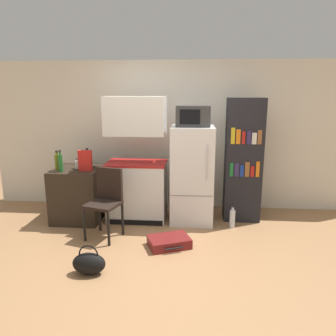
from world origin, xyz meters
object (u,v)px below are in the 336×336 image
object	(u,v)px
microwave	(193,116)
suitcase_large_flat	(169,242)
bottle_milk_white	(78,164)
chair	(106,197)
kitchen_hutch	(137,166)
water_bottle_front	(232,218)
refrigerator	(192,175)
bottle_wine_dark	(87,158)
bottle_olive_oil	(57,162)
bottle_green_tall	(61,163)
cereal_box	(85,161)
bottle_clear_short	(79,161)
handbag	(89,263)
bookshelf	(243,161)
side_table	(79,194)

from	to	relation	value
microwave	suitcase_large_flat	world-z (taller)	microwave
bottle_milk_white	chair	distance (m)	0.85
kitchen_hutch	water_bottle_front	distance (m)	1.61
microwave	chair	bearing A→B (deg)	-151.17
refrigerator	bottle_wine_dark	xyz separation A→B (m)	(-1.66, 0.22, 0.19)
kitchen_hutch	bottle_olive_oil	distance (m)	1.15
bottle_green_tall	water_bottle_front	size ratio (longest dim) A/B	0.96
cereal_box	water_bottle_front	size ratio (longest dim) A/B	0.90
bottle_clear_short	handbag	distance (m)	2.08
refrigerator	chair	world-z (taller)	refrigerator
bookshelf	kitchen_hutch	bearing A→B (deg)	-175.93
cereal_box	water_bottle_front	world-z (taller)	cereal_box
bottle_wine_dark	kitchen_hutch	bearing A→B (deg)	-13.97
chair	bookshelf	bearing A→B (deg)	38.36
cereal_box	chair	xyz separation A→B (m)	(0.41, -0.43, -0.40)
bottle_green_tall	kitchen_hutch	bearing A→B (deg)	17.02
refrigerator	bookshelf	bearing A→B (deg)	9.92
microwave	handbag	size ratio (longest dim) A/B	1.34
bookshelf	cereal_box	world-z (taller)	bookshelf
bottle_clear_short	bottle_wine_dark	distance (m)	0.14
refrigerator	microwave	xyz separation A→B (m)	(-0.00, -0.00, 0.87)
kitchen_hutch	bookshelf	xyz separation A→B (m)	(1.59, 0.11, 0.08)
bottle_clear_short	cereal_box	bearing A→B (deg)	-59.57
bottle_clear_short	water_bottle_front	bearing A→B (deg)	-9.98
bottle_clear_short	water_bottle_front	size ratio (longest dim) A/B	0.43
bottle_olive_oil	chair	bearing A→B (deg)	-25.88
bottle_clear_short	bottle_wine_dark	size ratio (longest dim) A/B	0.55
kitchen_hutch	suitcase_large_flat	bearing A→B (deg)	-58.28
refrigerator	suitcase_large_flat	bearing A→B (deg)	-106.84
bottle_green_tall	bottle_olive_oil	world-z (taller)	bottle_green_tall
bottle_clear_short	bottle_olive_oil	bearing A→B (deg)	-110.67
bookshelf	cereal_box	bearing A→B (deg)	-171.81
refrigerator	suitcase_large_flat	world-z (taller)	refrigerator
handbag	bottle_wine_dark	bearing A→B (deg)	107.44
bottle_milk_white	bottle_wine_dark	distance (m)	0.31
bottle_olive_oil	cereal_box	xyz separation A→B (m)	(0.40, 0.03, 0.03)
suitcase_large_flat	bottle_clear_short	bearing A→B (deg)	121.89
cereal_box	suitcase_large_flat	world-z (taller)	cereal_box
bookshelf	chair	size ratio (longest dim) A/B	1.98
microwave	bottle_green_tall	size ratio (longest dim) A/B	1.51
handbag	water_bottle_front	world-z (taller)	handbag
kitchen_hutch	bottle_wine_dark	distance (m)	0.85
kitchen_hutch	bottle_wine_dark	size ratio (longest dim) A/B	7.14
cereal_box	chair	world-z (taller)	cereal_box
bottle_olive_oil	bottle_wine_dark	xyz separation A→B (m)	(0.30, 0.45, -0.01)
refrigerator	bottle_milk_white	bearing A→B (deg)	-177.26
kitchen_hutch	water_bottle_front	world-z (taller)	kitchen_hutch
bottle_milk_white	handbag	world-z (taller)	bottle_milk_white
side_table	chair	world-z (taller)	chair
chair	handbag	world-z (taller)	chair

